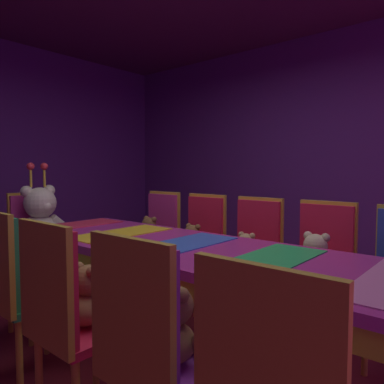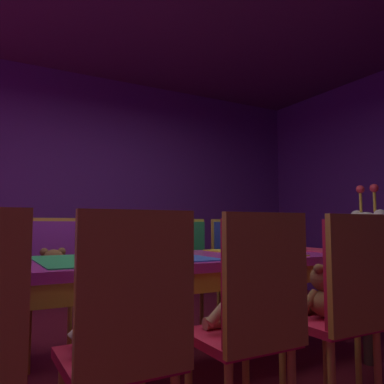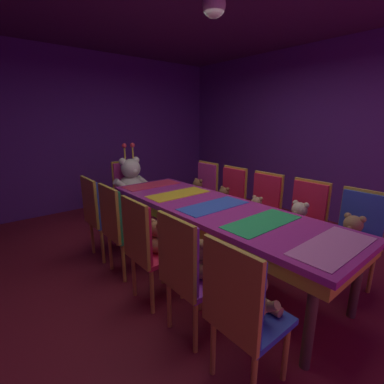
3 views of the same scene
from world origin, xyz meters
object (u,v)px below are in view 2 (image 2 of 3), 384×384
Objects in this scene: chair_left_2 at (121,267)px; chair_right_3 at (347,295)px; chair_left_3 at (188,264)px; chair_left_4 at (235,261)px; teddy_left_1 at (53,274)px; chair_right_1 at (129,323)px; teddy_left_2 at (127,270)px; teddy_right_1 at (116,314)px; teddy_right_3 at (324,294)px; banquet_table at (171,271)px; chair_right_2 at (255,307)px; chair_left_1 at (49,271)px; teddy_left_3 at (196,269)px; throne_chair at (379,264)px; king_teddy_bear at (366,250)px; teddy_right_2 at (235,306)px.

chair_left_2 is 1.79m from chair_right_3.
chair_left_3 is 1.00× the size of chair_left_4.
chair_right_1 reaches higher than teddy_left_1.
teddy_right_1 reaches higher than teddy_left_2.
teddy_right_3 is (1.41, 0.56, -0.01)m from teddy_left_2.
banquet_table is 0.84m from chair_right_2.
chair_left_3 is at bearing 89.53° from chair_left_1.
chair_left_2 is at bearing -106.04° from teddy_left_3.
throne_chair is at bearing 59.86° from chair_left_3.
chair_right_2 is 1.00× the size of throne_chair.
king_teddy_bear is at bearing 90.00° from banquet_table.
teddy_right_2 is (-0.00, 0.55, -0.03)m from teddy_right_1.
teddy_right_3 is at bearing -76.04° from chair_right_2.
king_teddy_bear is (-0.70, 2.39, 0.12)m from teddy_right_1.
teddy_left_1 is 0.34× the size of throne_chair.
teddy_left_3 is at bearing 73.96° from chair_left_2.
chair_right_3 is at bearing -105.02° from teddy_right_2.
chair_left_3 is 1.77m from chair_right_2.
chair_left_1 is 2.54m from king_teddy_bear.
teddy_left_2 is at bearing 19.65° from chair_right_3.
teddy_left_1 is 1.03× the size of teddy_left_2.
king_teddy_bear reaches higher than chair_left_1.
chair_right_3 and throne_chair have the same top height.
chair_left_2 is at bearing -92.65° from chair_left_3.
throne_chair is (0.84, 0.91, 0.00)m from chair_left_4.
chair_left_2 is 3.05× the size of teddy_left_2.
chair_right_3 is (1.69, -0.54, 0.00)m from chair_left_4.
teddy_left_3 is 0.28× the size of chair_right_1.
banquet_table is at bearing -0.00° from king_teddy_bear.
chair_left_1 is 1.00× the size of chair_left_4.
chair_left_4 is at bearing 89.26° from chair_left_2.
teddy_left_2 is 1.10m from chair_left_4.
chair_left_3 is 1.00× the size of chair_right_2.
chair_right_3 is (1.54, 1.10, 0.00)m from teddy_left_1.
chair_left_2 is 1.00× the size of chair_right_2.
king_teddy_bear is (0.68, 1.26, 0.15)m from teddy_left_3.
king_teddy_bear is at bearing -73.71° from teddy_right_1.
chair_left_3 is at bearing 101.34° from teddy_left_2.
teddy_right_2 is at bearing -75.06° from chair_right_1.
teddy_left_1 is at bearing -84.80° from chair_left_4.
teddy_right_1 is at bearing -0.03° from chair_left_1.
chair_left_1 reaches higher than teddy_right_2.
chair_right_2 is (0.14, 0.55, -0.00)m from teddy_right_1.
throne_chair is at bearing -64.18° from teddy_right_3.
chair_left_3 is 1.67m from chair_right_3.
king_teddy_bear reaches higher than teddy_left_1.
teddy_left_1 reaches higher than teddy_left_2.
chair_right_3 is at bearing -17.80° from chair_left_4.
chair_left_2 is 3.36× the size of teddy_right_3.
chair_right_1 and chair_right_3 have the same top height.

